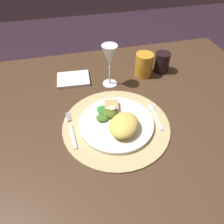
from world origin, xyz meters
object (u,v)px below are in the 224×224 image
(amber_tumbler, at_px, (144,65))
(dinner_plate, at_px, (115,123))
(spoon, at_px, (154,112))
(fork, at_px, (72,131))
(napkin, at_px, (73,79))
(dining_table, at_px, (112,132))
(dark_tumbler, at_px, (162,62))
(wine_glass, at_px, (110,58))

(amber_tumbler, bearing_deg, dinner_plate, -125.83)
(dinner_plate, xyz_separation_m, spoon, (0.15, 0.02, -0.00))
(dinner_plate, height_order, fork, dinner_plate)
(spoon, xyz_separation_m, napkin, (-0.27, 0.28, -0.00))
(dining_table, bearing_deg, fork, -160.50)
(dining_table, xyz_separation_m, spoon, (0.15, -0.03, 0.11))
(dark_tumbler, bearing_deg, amber_tumbler, -175.04)
(spoon, height_order, wine_glass, wine_glass)
(dark_tumbler, bearing_deg, wine_glass, -170.19)
(wine_glass, bearing_deg, dinner_plate, -98.68)
(dining_table, relative_size, fork, 8.19)
(napkin, xyz_separation_m, wine_glass, (0.15, -0.06, 0.12))
(dining_table, height_order, wine_glass, wine_glass)
(dining_table, relative_size, amber_tumbler, 13.60)
(fork, relative_size, spoon, 1.27)
(napkin, bearing_deg, wine_glass, -22.49)
(dining_table, relative_size, wine_glass, 7.72)
(spoon, relative_size, dark_tumbler, 1.47)
(napkin, bearing_deg, dining_table, -64.53)
(spoon, relative_size, wine_glass, 0.74)
(spoon, bearing_deg, dark_tumbler, 62.32)
(amber_tumbler, xyz_separation_m, dark_tumbler, (0.09, 0.01, -0.01))
(dining_table, relative_size, dinner_plate, 5.31)
(dinner_plate, relative_size, spoon, 1.96)
(napkin, bearing_deg, fork, -97.08)
(dining_table, bearing_deg, spoon, -12.83)
(dining_table, xyz_separation_m, amber_tumbler, (0.20, 0.22, 0.16))
(dining_table, bearing_deg, amber_tumbler, 48.10)
(dark_tumbler, bearing_deg, dinner_plate, -135.54)
(fork, bearing_deg, napkin, 82.92)
(fork, bearing_deg, amber_tumbler, 37.96)
(napkin, xyz_separation_m, dark_tumbler, (0.41, -0.02, 0.04))
(napkin, bearing_deg, spoon, -46.37)
(spoon, bearing_deg, dinner_plate, -171.40)
(dining_table, height_order, dark_tumbler, dark_tumbler)
(dinner_plate, distance_m, wine_glass, 0.27)
(napkin, relative_size, dark_tumbler, 1.54)
(fork, height_order, amber_tumbler, amber_tumbler)
(fork, relative_size, wine_glass, 0.94)
(spoon, bearing_deg, wine_glass, 118.07)
(wine_glass, height_order, amber_tumbler, wine_glass)
(dinner_plate, height_order, napkin, dinner_plate)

